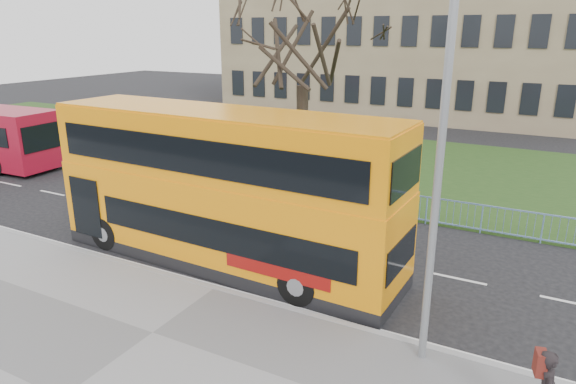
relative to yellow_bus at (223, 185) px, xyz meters
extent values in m
plane|color=black|center=(0.87, -0.24, -2.57)|extent=(120.00, 120.00, 0.00)
cube|color=gray|center=(0.87, -1.79, -2.50)|extent=(80.00, 0.20, 0.14)
cube|color=#1F3C16|center=(0.87, 14.06, -2.53)|extent=(80.00, 15.40, 0.08)
cube|color=#806C51|center=(-4.13, 34.76, 4.43)|extent=(30.00, 15.00, 14.00)
cube|color=orange|center=(0.00, 0.01, -1.11)|extent=(11.51, 3.10, 2.12)
cube|color=orange|center=(0.00, 0.01, 0.13)|extent=(11.51, 3.10, 0.37)
cube|color=orange|center=(0.00, 0.01, 1.27)|extent=(11.45, 3.04, 1.90)
cube|color=black|center=(0.61, -1.38, -1.03)|extent=(8.81, 0.33, 0.93)
cube|color=black|center=(-0.04, -1.34, 1.17)|extent=(10.51, 0.39, 1.03)
cylinder|color=black|center=(-4.12, -1.08, -2.00)|extent=(1.14, 0.34, 1.13)
cylinder|color=black|center=(3.28, -1.32, -2.00)|extent=(1.14, 0.34, 1.13)
cylinder|color=gray|center=(6.87, -2.24, 1.81)|extent=(0.17, 0.17, 8.52)
camera|label=1|loc=(8.85, -12.37, 4.56)|focal=32.00mm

